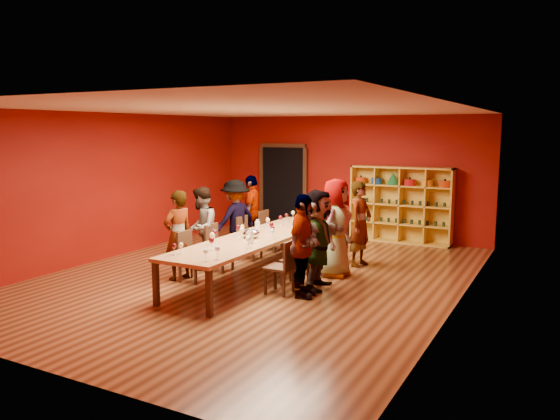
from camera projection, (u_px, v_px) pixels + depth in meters
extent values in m
cube|color=#532C16|center=(257.00, 277.00, 9.92)|extent=(7.10, 9.10, 0.02)
cube|color=#710C05|center=(349.00, 176.00, 13.63)|extent=(7.10, 0.02, 3.00)
cube|color=#710C05|center=(40.00, 239.00, 5.77)|extent=(7.10, 0.02, 3.00)
cube|color=#710C05|center=(112.00, 186.00, 11.35)|extent=(0.02, 9.10, 3.00)
cube|color=#710C05|center=(461.00, 208.00, 8.06)|extent=(0.02, 9.10, 3.00)
cube|color=white|center=(256.00, 109.00, 9.48)|extent=(7.10, 9.10, 0.02)
cube|color=tan|center=(257.00, 238.00, 9.81)|extent=(1.10, 4.50, 0.06)
cube|color=#331D11|center=(156.00, 284.00, 8.21)|extent=(0.08, 0.08, 0.69)
cube|color=#331D11|center=(288.00, 236.00, 11.99)|extent=(0.08, 0.08, 0.69)
cube|color=#331D11|center=(209.00, 293.00, 7.75)|extent=(0.08, 0.08, 0.69)
cube|color=#331D11|center=(330.00, 240.00, 11.53)|extent=(0.08, 0.08, 0.69)
cube|color=black|center=(284.00, 189.00, 14.47)|extent=(1.20, 0.14, 2.20)
cube|color=#331D11|center=(283.00, 145.00, 14.25)|extent=(1.32, 0.06, 0.10)
cube|color=#331D11|center=(262.00, 188.00, 14.72)|extent=(0.10, 0.06, 2.20)
cube|color=#331D11|center=(305.00, 190.00, 14.11)|extent=(0.10, 0.06, 2.20)
cube|color=gold|center=(353.00, 202.00, 13.42)|extent=(0.04, 0.40, 1.80)
cube|color=gold|center=(452.00, 208.00, 12.31)|extent=(0.04, 0.40, 1.80)
cube|color=gold|center=(402.00, 167.00, 12.74)|extent=(2.40, 0.40, 0.04)
cube|color=gold|center=(399.00, 241.00, 12.99)|extent=(2.40, 0.40, 0.04)
cube|color=gold|center=(403.00, 204.00, 13.03)|extent=(2.40, 0.02, 1.80)
cube|color=gold|center=(400.00, 224.00, 12.93)|extent=(2.36, 0.38, 0.03)
cube|color=gold|center=(401.00, 205.00, 12.86)|extent=(2.36, 0.38, 0.03)
cube|color=gold|center=(401.00, 186.00, 12.80)|extent=(2.36, 0.38, 0.03)
cube|color=gold|center=(376.00, 203.00, 13.14)|extent=(0.03, 0.38, 1.76)
cube|color=gold|center=(401.00, 205.00, 12.86)|extent=(0.03, 0.38, 1.76)
cube|color=gold|center=(426.00, 206.00, 12.58)|extent=(0.03, 0.38, 1.76)
cylinder|color=#C83B0B|center=(361.00, 180.00, 13.25)|extent=(0.26, 0.26, 0.15)
sphere|color=black|center=(361.00, 176.00, 13.24)|extent=(0.05, 0.05, 0.05)
cylinder|color=#154592|center=(377.00, 181.00, 13.07)|extent=(0.26, 0.26, 0.15)
sphere|color=black|center=(377.00, 177.00, 13.05)|extent=(0.05, 0.05, 0.05)
cylinder|color=#1C713E|center=(393.00, 183.00, 12.88)|extent=(0.26, 0.26, 0.08)
cone|color=#1C713E|center=(393.00, 177.00, 12.86)|extent=(0.24, 0.24, 0.22)
cylinder|color=#AD1317|center=(410.00, 182.00, 12.69)|extent=(0.26, 0.26, 0.15)
sphere|color=black|center=(410.00, 178.00, 12.68)|extent=(0.05, 0.05, 0.05)
cylinder|color=gold|center=(427.00, 183.00, 12.50)|extent=(0.26, 0.26, 0.15)
sphere|color=black|center=(427.00, 179.00, 12.49)|extent=(0.05, 0.05, 0.05)
cylinder|color=#C83B0B|center=(445.00, 184.00, 12.32)|extent=(0.26, 0.26, 0.15)
sphere|color=black|center=(445.00, 180.00, 12.30)|extent=(0.05, 0.05, 0.05)
cylinder|color=black|center=(359.00, 218.00, 13.40)|extent=(0.07, 0.07, 0.10)
cylinder|color=black|center=(366.00, 218.00, 13.31)|extent=(0.07, 0.07, 0.10)
cylinder|color=black|center=(374.00, 219.00, 13.22)|extent=(0.07, 0.07, 0.10)
cylinder|color=black|center=(381.00, 219.00, 13.14)|extent=(0.07, 0.07, 0.10)
cylinder|color=black|center=(389.00, 220.00, 13.05)|extent=(0.07, 0.07, 0.10)
cylinder|color=black|center=(396.00, 221.00, 12.96)|extent=(0.07, 0.07, 0.10)
cylinder|color=black|center=(404.00, 221.00, 12.88)|extent=(0.07, 0.07, 0.10)
cylinder|color=black|center=(412.00, 222.00, 12.79)|extent=(0.07, 0.07, 0.10)
cylinder|color=black|center=(419.00, 222.00, 12.70)|extent=(0.07, 0.07, 0.10)
cylinder|color=black|center=(427.00, 223.00, 12.62)|extent=(0.07, 0.07, 0.10)
cylinder|color=black|center=(436.00, 224.00, 12.53)|extent=(0.07, 0.07, 0.10)
cylinder|color=black|center=(444.00, 224.00, 12.44)|extent=(0.07, 0.07, 0.10)
cylinder|color=black|center=(360.00, 199.00, 13.33)|extent=(0.07, 0.07, 0.10)
cylinder|color=black|center=(367.00, 200.00, 13.24)|extent=(0.07, 0.07, 0.10)
cylinder|color=black|center=(374.00, 200.00, 13.16)|extent=(0.07, 0.07, 0.10)
cylinder|color=black|center=(382.00, 201.00, 13.07)|extent=(0.07, 0.07, 0.10)
cylinder|color=black|center=(389.00, 201.00, 12.98)|extent=(0.07, 0.07, 0.10)
cylinder|color=black|center=(397.00, 202.00, 12.90)|extent=(0.07, 0.07, 0.10)
cylinder|color=black|center=(404.00, 202.00, 12.81)|extent=(0.07, 0.07, 0.10)
cylinder|color=black|center=(412.00, 203.00, 12.72)|extent=(0.07, 0.07, 0.10)
cylinder|color=black|center=(420.00, 203.00, 12.64)|extent=(0.07, 0.07, 0.10)
cylinder|color=black|center=(428.00, 204.00, 12.55)|extent=(0.07, 0.07, 0.10)
cylinder|color=black|center=(436.00, 204.00, 12.46)|extent=(0.07, 0.07, 0.10)
cylinder|color=black|center=(445.00, 205.00, 12.38)|extent=(0.07, 0.07, 0.10)
cube|color=#331D11|center=(193.00, 258.00, 9.55)|extent=(0.42, 0.42, 0.04)
cube|color=#331D11|center=(184.00, 243.00, 9.61)|extent=(0.04, 0.40, 0.44)
cube|color=#331D11|center=(180.00, 271.00, 9.52)|extent=(0.04, 0.04, 0.41)
cube|color=#331D11|center=(196.00, 273.00, 9.36)|extent=(0.04, 0.04, 0.41)
cube|color=#331D11|center=(192.00, 267.00, 9.81)|extent=(0.04, 0.04, 0.41)
cube|color=#331D11|center=(207.00, 269.00, 9.65)|extent=(0.04, 0.04, 0.41)
imported|color=#D48E97|center=(178.00, 235.00, 9.65)|extent=(0.55, 0.67, 1.60)
cube|color=#331D11|center=(220.00, 249.00, 10.26)|extent=(0.42, 0.42, 0.04)
cube|color=#331D11|center=(211.00, 235.00, 10.32)|extent=(0.04, 0.40, 0.44)
cube|color=#331D11|center=(207.00, 261.00, 10.23)|extent=(0.04, 0.04, 0.41)
cube|color=#331D11|center=(222.00, 263.00, 10.07)|extent=(0.04, 0.04, 0.41)
cube|color=#331D11|center=(218.00, 258.00, 10.52)|extent=(0.04, 0.04, 0.41)
cube|color=#331D11|center=(233.00, 260.00, 10.36)|extent=(0.04, 0.04, 0.41)
imported|color=white|center=(201.00, 228.00, 10.41)|extent=(0.68, 0.87, 1.58)
cube|color=#331D11|center=(250.00, 239.00, 11.21)|extent=(0.42, 0.42, 0.04)
cube|color=#331D11|center=(242.00, 227.00, 11.26)|extent=(0.04, 0.40, 0.44)
cube|color=#331D11|center=(239.00, 250.00, 11.17)|extent=(0.04, 0.04, 0.41)
cube|color=#331D11|center=(253.00, 252.00, 11.01)|extent=(0.04, 0.04, 0.41)
cube|color=#331D11|center=(247.00, 247.00, 11.47)|extent=(0.04, 0.04, 0.41)
cube|color=#331D11|center=(261.00, 249.00, 11.31)|extent=(0.04, 0.04, 0.41)
imported|color=#141E39|center=(235.00, 219.00, 11.32)|extent=(0.70, 1.13, 1.63)
cube|color=#331D11|center=(271.00, 232.00, 11.99)|extent=(0.42, 0.42, 0.04)
cube|color=#331D11|center=(264.00, 220.00, 12.04)|extent=(0.04, 0.40, 0.44)
cube|color=#331D11|center=(261.00, 242.00, 11.95)|extent=(0.04, 0.04, 0.41)
cube|color=#331D11|center=(274.00, 244.00, 11.79)|extent=(0.04, 0.04, 0.41)
cube|color=#331D11|center=(268.00, 240.00, 12.25)|extent=(0.04, 0.04, 0.41)
cube|color=#331D11|center=(282.00, 241.00, 12.09)|extent=(0.04, 0.04, 0.41)
imported|color=beige|center=(252.00, 212.00, 12.16)|extent=(0.73, 1.06, 1.66)
cube|color=#331D11|center=(279.00, 267.00, 8.86)|extent=(0.42, 0.42, 0.04)
cube|color=#331D11|center=(290.00, 254.00, 8.74)|extent=(0.04, 0.40, 0.44)
cube|color=#331D11|center=(265.00, 282.00, 8.83)|extent=(0.04, 0.04, 0.41)
cube|color=#331D11|center=(284.00, 285.00, 8.67)|extent=(0.04, 0.04, 0.41)
cube|color=#331D11|center=(275.00, 277.00, 9.12)|extent=(0.04, 0.04, 0.41)
cube|color=#331D11|center=(293.00, 280.00, 8.96)|extent=(0.04, 0.04, 0.41)
imported|color=#D18C9A|center=(303.00, 246.00, 8.61)|extent=(0.58, 1.02, 1.66)
cube|color=#331D11|center=(295.00, 260.00, 9.35)|extent=(0.42, 0.42, 0.04)
cube|color=#331D11|center=(305.00, 248.00, 9.23)|extent=(0.04, 0.40, 0.44)
cube|color=#331D11|center=(282.00, 274.00, 9.32)|extent=(0.04, 0.04, 0.41)
cube|color=#331D11|center=(300.00, 277.00, 9.16)|extent=(0.04, 0.04, 0.41)
cube|color=#331D11|center=(291.00, 270.00, 9.61)|extent=(0.04, 0.04, 0.41)
cube|color=#331D11|center=(308.00, 272.00, 9.46)|extent=(0.04, 0.04, 0.41)
imported|color=#CF8B92|center=(318.00, 239.00, 9.09)|extent=(0.57, 1.59, 1.68)
cube|color=#331D11|center=(316.00, 250.00, 10.12)|extent=(0.42, 0.42, 0.04)
cube|color=#331D11|center=(326.00, 239.00, 10.00)|extent=(0.04, 0.40, 0.44)
cube|color=#331D11|center=(304.00, 263.00, 10.08)|extent=(0.04, 0.04, 0.41)
cube|color=#331D11|center=(321.00, 265.00, 9.92)|extent=(0.04, 0.04, 0.41)
cube|color=#331D11|center=(312.00, 259.00, 10.38)|extent=(0.04, 0.04, 0.41)
cube|color=#331D11|center=(328.00, 261.00, 10.22)|extent=(0.04, 0.04, 0.41)
imported|color=silver|center=(336.00, 228.00, 9.87)|extent=(0.49, 0.88, 1.78)
cube|color=#331D11|center=(336.00, 241.00, 10.94)|extent=(0.42, 0.42, 0.04)
cube|color=#331D11|center=(345.00, 231.00, 10.81)|extent=(0.04, 0.40, 0.44)
cube|color=#331D11|center=(324.00, 253.00, 10.90)|extent=(0.04, 0.04, 0.41)
cube|color=#331D11|center=(340.00, 255.00, 10.74)|extent=(0.04, 0.04, 0.41)
cube|color=#331D11|center=(331.00, 250.00, 11.20)|extent=(0.04, 0.04, 0.41)
cube|color=#331D11|center=(347.00, 252.00, 11.04)|extent=(0.04, 0.04, 0.41)
imported|color=pink|center=(360.00, 224.00, 10.64)|extent=(0.52, 0.66, 1.67)
cylinder|color=white|center=(294.00, 229.00, 10.46)|extent=(0.07, 0.07, 0.01)
cylinder|color=white|center=(294.00, 226.00, 10.45)|extent=(0.01, 0.01, 0.12)
ellipsoid|color=beige|center=(294.00, 221.00, 10.44)|extent=(0.08, 0.08, 0.10)
cylinder|color=white|center=(281.00, 225.00, 10.97)|extent=(0.06, 0.06, 0.01)
cylinder|color=white|center=(281.00, 222.00, 10.96)|extent=(0.01, 0.01, 0.11)
ellipsoid|color=#44070C|center=(281.00, 218.00, 10.95)|extent=(0.08, 0.08, 0.09)
cylinder|color=white|center=(249.00, 247.00, 8.86)|extent=(0.07, 0.07, 0.01)
cylinder|color=white|center=(249.00, 244.00, 8.85)|extent=(0.01, 0.01, 0.11)
ellipsoid|color=beige|center=(249.00, 238.00, 8.84)|extent=(0.08, 0.08, 0.10)
cylinder|color=white|center=(212.00, 250.00, 8.65)|extent=(0.07, 0.07, 0.01)
cylinder|color=white|center=(212.00, 246.00, 8.64)|extent=(0.01, 0.01, 0.12)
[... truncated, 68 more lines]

